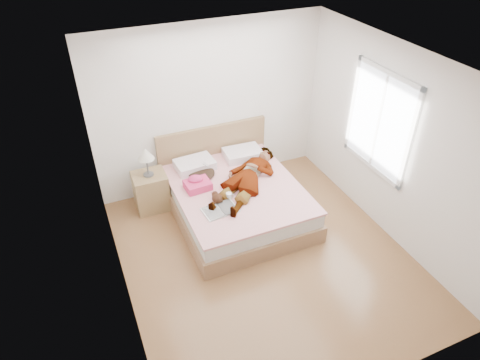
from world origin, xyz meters
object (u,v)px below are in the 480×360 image
(nightstand, at_px, (151,189))
(magazine, at_px, (220,210))
(woman, at_px, (248,174))
(phone, at_px, (206,165))
(coffee_mug, at_px, (229,196))
(bed, at_px, (235,197))
(towel, at_px, (197,184))
(plush_toy, at_px, (217,198))

(nightstand, bearing_deg, magazine, -57.24)
(woman, xyz_separation_m, phone, (-0.50, 0.40, 0.06))
(coffee_mug, bearing_deg, woman, 35.10)
(coffee_mug, bearing_deg, nightstand, 135.58)
(woman, relative_size, phone, 18.73)
(woman, distance_m, nightstand, 1.48)
(bed, xyz_separation_m, coffee_mug, (-0.21, -0.29, 0.28))
(woman, bearing_deg, towel, -142.49)
(phone, relative_size, towel, 0.24)
(magazine, distance_m, nightstand, 1.31)
(phone, xyz_separation_m, towel, (-0.23, -0.28, -0.10))
(towel, xyz_separation_m, nightstand, (-0.58, 0.48, -0.24))
(phone, distance_m, coffee_mug, 0.70)
(woman, relative_size, towel, 4.58)
(towel, height_order, plush_toy, towel)
(phone, xyz_separation_m, plush_toy, (-0.09, -0.68, -0.11))
(coffee_mug, height_order, nightstand, nightstand)
(nightstand, bearing_deg, coffee_mug, -44.42)
(coffee_mug, xyz_separation_m, plush_toy, (-0.18, 0.00, 0.02))
(towel, bearing_deg, phone, 50.21)
(nightstand, bearing_deg, towel, -39.59)
(bed, bearing_deg, coffee_mug, -125.95)
(bed, relative_size, towel, 5.56)
(woman, distance_m, plush_toy, 0.65)
(woman, xyz_separation_m, towel, (-0.73, 0.12, -0.04))
(magazine, distance_m, plush_toy, 0.21)
(nightstand, bearing_deg, phone, -14.03)
(bed, bearing_deg, phone, 126.70)
(woman, relative_size, nightstand, 1.65)
(bed, height_order, coffee_mug, bed)
(coffee_mug, bearing_deg, towel, 128.54)
(bed, bearing_deg, nightstand, 151.51)
(nightstand, bearing_deg, bed, -28.49)
(phone, bearing_deg, woman, -81.76)
(towel, distance_m, nightstand, 0.80)
(woman, height_order, magazine, woman)
(towel, height_order, nightstand, nightstand)
(bed, relative_size, nightstand, 2.00)
(towel, relative_size, plush_toy, 1.70)
(phone, bearing_deg, coffee_mug, -125.43)
(towel, relative_size, nightstand, 0.36)
(woman, bearing_deg, nightstand, -157.75)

